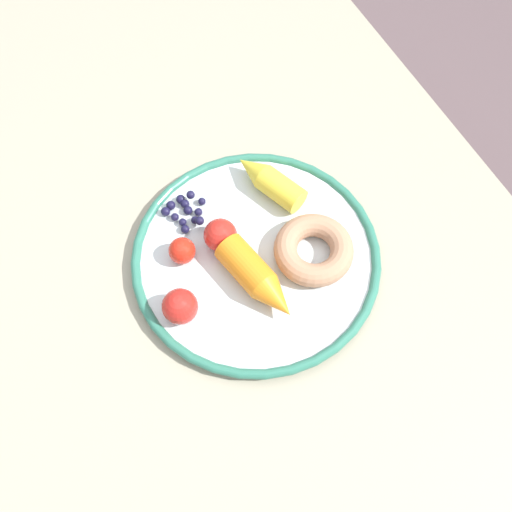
{
  "coord_description": "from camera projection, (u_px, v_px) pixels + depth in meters",
  "views": [
    {
      "loc": [
        -0.3,
        0.1,
        1.38
      ],
      "look_at": [
        -0.02,
        -0.04,
        0.75
      ],
      "focal_mm": 40.24,
      "sensor_mm": 36.0,
      "label": 1
    }
  ],
  "objects": [
    {
      "name": "ground_plane",
      "position": [
        239.0,
        395.0,
        1.38
      ],
      "size": [
        6.0,
        6.0,
        0.0
      ],
      "primitive_type": "plane",
      "color": "#5D4B4E"
    },
    {
      "name": "plate",
      "position": [
        256.0,
        257.0,
        0.71
      ],
      "size": [
        0.31,
        0.31,
        0.02
      ],
      "color": "silver",
      "rests_on": "dining_table"
    },
    {
      "name": "blueberry_pile",
      "position": [
        185.0,
        210.0,
        0.73
      ],
      "size": [
        0.06,
        0.06,
        0.02
      ],
      "color": "#191638",
      "rests_on": "plate"
    },
    {
      "name": "donut",
      "position": [
        314.0,
        250.0,
        0.7
      ],
      "size": [
        0.11,
        0.11,
        0.03
      ],
      "primitive_type": "torus",
      "rotation": [
        0.0,
        0.0,
        1.67
      ],
      "color": "tan",
      "rests_on": "plate"
    },
    {
      "name": "tomato_mid",
      "position": [
        220.0,
        235.0,
        0.7
      ],
      "size": [
        0.04,
        0.04,
        0.04
      ],
      "primitive_type": "sphere",
      "color": "red",
      "rests_on": "plate"
    },
    {
      "name": "tomato_near",
      "position": [
        180.0,
        306.0,
        0.66
      ],
      "size": [
        0.04,
        0.04,
        0.04
      ],
      "primitive_type": "sphere",
      "color": "red",
      "rests_on": "plate"
    },
    {
      "name": "dining_table",
      "position": [
        226.0,
        290.0,
        0.8
      ],
      "size": [
        1.19,
        0.78,
        0.73
      ],
      "color": "#A09681",
      "rests_on": "ground_plane"
    },
    {
      "name": "tomato_far",
      "position": [
        182.0,
        251.0,
        0.7
      ],
      "size": [
        0.03,
        0.03,
        0.03
      ],
      "primitive_type": "sphere",
      "color": "red",
      "rests_on": "plate"
    },
    {
      "name": "carrot_yellow",
      "position": [
        269.0,
        181.0,
        0.74
      ],
      "size": [
        0.11,
        0.07,
        0.03
      ],
      "color": "yellow",
      "rests_on": "plate"
    },
    {
      "name": "carrot_orange",
      "position": [
        258.0,
        279.0,
        0.68
      ],
      "size": [
        0.12,
        0.07,
        0.04
      ],
      "color": "orange",
      "rests_on": "plate"
    }
  ]
}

